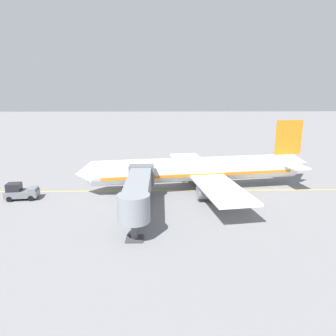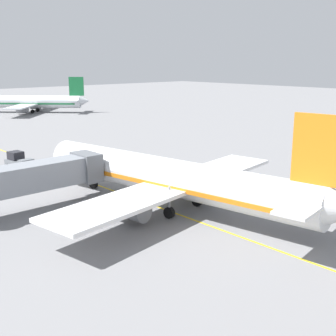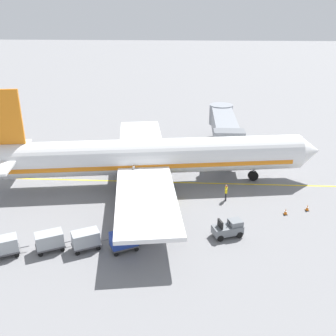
# 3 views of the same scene
# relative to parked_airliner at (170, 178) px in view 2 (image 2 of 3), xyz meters

# --- Properties ---
(ground_plane) EXTENTS (400.00, 400.00, 0.00)m
(ground_plane) POSITION_rel_parked_airliner_xyz_m (-0.65, 2.07, -3.19)
(ground_plane) COLOR slate
(gate_lead_in_line) EXTENTS (0.24, 80.00, 0.01)m
(gate_lead_in_line) POSITION_rel_parked_airliner_xyz_m (-0.65, 2.07, -3.18)
(gate_lead_in_line) COLOR gold
(gate_lead_in_line) RESTS_ON ground
(parked_airliner) EXTENTS (30.44, 37.28, 10.63)m
(parked_airliner) POSITION_rel_parked_airliner_xyz_m (0.00, 0.00, 0.00)
(parked_airliner) COLOR white
(parked_airliner) RESTS_ON ground
(jet_bridge) EXTENTS (15.44, 3.50, 4.98)m
(jet_bridge) POSITION_rel_parked_airliner_xyz_m (-10.87, 8.66, 0.27)
(jet_bridge) COLOR gray
(jet_bridge) RESTS_ON ground
(pushback_tractor) EXTENTS (2.71, 4.63, 2.40)m
(pushback_tractor) POSITION_rel_parked_airliner_xyz_m (-4.14, 25.96, -2.09)
(pushback_tractor) COLOR slate
(pushback_tractor) RESTS_ON ground
(baggage_tug_lead) EXTENTS (2.00, 2.76, 1.62)m
(baggage_tug_lead) POSITION_rel_parked_airliner_xyz_m (9.75, 7.60, -2.47)
(baggage_tug_lead) COLOR slate
(baggage_tug_lead) RESTS_ON ground
(baggage_tug_trailing) EXTENTS (2.29, 2.76, 1.62)m
(baggage_tug_trailing) POSITION_rel_parked_airliner_xyz_m (4.79, 1.63, -2.47)
(baggage_tug_trailing) COLOR gold
(baggage_tug_trailing) RESTS_ON ground
(baggage_cart_front) EXTENTS (2.16, 2.89, 1.58)m
(baggage_cart_front) POSITION_rel_parked_airliner_xyz_m (12.27, -0.81, -2.24)
(baggage_cart_front) COLOR #4C4C51
(baggage_cart_front) RESTS_ON ground
(baggage_cart_second_in_train) EXTENTS (2.16, 2.89, 1.58)m
(baggage_cart_second_in_train) POSITION_rel_parked_airliner_xyz_m (12.32, -3.85, -2.24)
(baggage_cart_second_in_train) COLOR #4C4C51
(baggage_cart_second_in_train) RESTS_ON ground
(baggage_cart_third_in_train) EXTENTS (2.16, 2.89, 1.58)m
(baggage_cart_third_in_train) POSITION_rel_parked_airliner_xyz_m (12.66, -6.65, -2.24)
(baggage_cart_third_in_train) COLOR #4C4C51
(baggage_cart_third_in_train) RESTS_ON ground
(baggage_cart_tail_end) EXTENTS (2.16, 2.89, 1.58)m
(baggage_cart_tail_end) POSITION_rel_parked_airliner_xyz_m (13.60, -9.92, -2.24)
(baggage_cart_tail_end) COLOR #4C4C51
(baggage_cart_tail_end) RESTS_ON ground
(ground_crew_wing_walker) EXTENTS (0.73, 0.26, 1.69)m
(ground_crew_wing_walker) POSITION_rel_parked_airliner_xyz_m (3.28, 7.91, -2.23)
(ground_crew_wing_walker) COLOR #232328
(ground_crew_wing_walker) RESTS_ON ground
(safety_cone_nose_left) EXTENTS (0.36, 0.36, 0.59)m
(safety_cone_nose_left) POSITION_rel_parked_airliner_xyz_m (5.81, 13.25, -2.90)
(safety_cone_nose_left) COLOR black
(safety_cone_nose_left) RESTS_ON ground
(safety_cone_nose_right) EXTENTS (0.36, 0.36, 0.59)m
(safety_cone_nose_right) POSITION_rel_parked_airliner_xyz_m (4.92, 15.48, -2.90)
(safety_cone_nose_right) COLOR black
(safety_cone_nose_right) RESTS_ON ground
(distant_taxiing_airliner) EXTENTS (27.64, 27.87, 10.10)m
(distant_taxiing_airliner) POSITION_rel_parked_airliner_xyz_m (27.43, 89.34, -0.16)
(distant_taxiing_airliner) COLOR silver
(distant_taxiing_airliner) RESTS_ON ground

